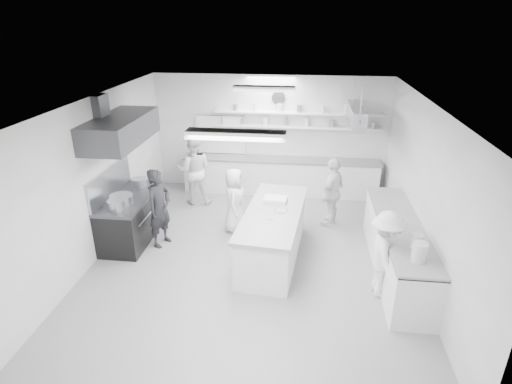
# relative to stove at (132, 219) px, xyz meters

# --- Properties ---
(floor) EXTENTS (6.00, 7.00, 0.02)m
(floor) POSITION_rel_stove_xyz_m (2.60, -0.40, -0.46)
(floor) COLOR #9E9E9E
(floor) RESTS_ON ground
(ceiling) EXTENTS (6.00, 7.00, 0.02)m
(ceiling) POSITION_rel_stove_xyz_m (2.60, -0.40, 2.56)
(ceiling) COLOR silver
(ceiling) RESTS_ON wall_back
(wall_back) EXTENTS (6.00, 0.04, 3.00)m
(wall_back) POSITION_rel_stove_xyz_m (2.60, 3.10, 1.05)
(wall_back) COLOR silver
(wall_back) RESTS_ON floor
(wall_front) EXTENTS (6.00, 0.04, 3.00)m
(wall_front) POSITION_rel_stove_xyz_m (2.60, -3.90, 1.05)
(wall_front) COLOR silver
(wall_front) RESTS_ON floor
(wall_left) EXTENTS (0.04, 7.00, 3.00)m
(wall_left) POSITION_rel_stove_xyz_m (-0.40, -0.40, 1.05)
(wall_left) COLOR silver
(wall_left) RESTS_ON floor
(wall_right) EXTENTS (0.04, 7.00, 3.00)m
(wall_right) POSITION_rel_stove_xyz_m (5.60, -0.40, 1.05)
(wall_right) COLOR silver
(wall_right) RESTS_ON floor
(stove) EXTENTS (0.80, 1.80, 0.90)m
(stove) POSITION_rel_stove_xyz_m (0.00, 0.00, 0.00)
(stove) COLOR black
(stove) RESTS_ON floor
(exhaust_hood) EXTENTS (0.85, 2.00, 0.50)m
(exhaust_hood) POSITION_rel_stove_xyz_m (0.00, -0.00, 1.90)
(exhaust_hood) COLOR #3A3B3F
(exhaust_hood) RESTS_ON wall_left
(back_counter) EXTENTS (5.00, 0.60, 0.92)m
(back_counter) POSITION_rel_stove_xyz_m (2.90, 2.80, 0.01)
(back_counter) COLOR white
(back_counter) RESTS_ON floor
(shelf_lower) EXTENTS (4.20, 0.26, 0.04)m
(shelf_lower) POSITION_rel_stove_xyz_m (3.30, 2.97, 1.30)
(shelf_lower) COLOR white
(shelf_lower) RESTS_ON wall_back
(shelf_upper) EXTENTS (4.20, 0.26, 0.04)m
(shelf_upper) POSITION_rel_stove_xyz_m (3.30, 2.97, 1.65)
(shelf_upper) COLOR white
(shelf_upper) RESTS_ON wall_back
(pass_through_window) EXTENTS (1.30, 0.04, 1.00)m
(pass_through_window) POSITION_rel_stove_xyz_m (1.30, 3.08, 1.00)
(pass_through_window) COLOR black
(pass_through_window) RESTS_ON wall_back
(wall_clock) EXTENTS (0.32, 0.05, 0.32)m
(wall_clock) POSITION_rel_stove_xyz_m (2.80, 3.06, 2.00)
(wall_clock) COLOR white
(wall_clock) RESTS_ON wall_back
(right_counter) EXTENTS (0.74, 3.30, 0.94)m
(right_counter) POSITION_rel_stove_xyz_m (5.25, -0.60, 0.02)
(right_counter) COLOR white
(right_counter) RESTS_ON floor
(pot_rack) EXTENTS (0.30, 1.60, 0.40)m
(pot_rack) POSITION_rel_stove_xyz_m (4.60, 2.00, 1.85)
(pot_rack) COLOR #9B9EA5
(pot_rack) RESTS_ON ceiling
(light_fixture_front) EXTENTS (1.30, 0.25, 0.10)m
(light_fixture_front) POSITION_rel_stove_xyz_m (2.60, -2.20, 2.49)
(light_fixture_front) COLOR white
(light_fixture_front) RESTS_ON ceiling
(light_fixture_rear) EXTENTS (1.30, 0.25, 0.10)m
(light_fixture_rear) POSITION_rel_stove_xyz_m (2.60, 1.40, 2.49)
(light_fixture_rear) COLOR white
(light_fixture_rear) RESTS_ON ceiling
(prep_island) EXTENTS (1.18, 2.60, 0.93)m
(prep_island) POSITION_rel_stove_xyz_m (2.97, -0.37, 0.01)
(prep_island) COLOR white
(prep_island) RESTS_ON floor
(stove_pot) EXTENTS (0.44, 0.44, 0.23)m
(stove_pot) POSITION_rel_stove_xyz_m (0.00, -0.35, 0.57)
(stove_pot) COLOR #9B9EA5
(stove_pot) RESTS_ON stove
(cook_stove) EXTENTS (0.57, 0.69, 1.63)m
(cook_stove) POSITION_rel_stove_xyz_m (0.68, -0.16, 0.36)
(cook_stove) COLOR black
(cook_stove) RESTS_ON floor
(cook_back) EXTENTS (0.91, 0.75, 1.72)m
(cook_back) POSITION_rel_stove_xyz_m (0.85, 1.92, 0.41)
(cook_back) COLOR white
(cook_back) RESTS_ON floor
(cook_island_left) EXTENTS (0.48, 0.71, 1.42)m
(cook_island_left) POSITION_rel_stove_xyz_m (2.06, 0.62, 0.26)
(cook_island_left) COLOR white
(cook_island_left) RESTS_ON floor
(cook_island_right) EXTENTS (0.77, 0.98, 1.56)m
(cook_island_right) POSITION_rel_stove_xyz_m (4.15, 1.13, 0.33)
(cook_island_right) COLOR white
(cook_island_right) RESTS_ON floor
(cook_right) EXTENTS (0.62, 1.01, 1.53)m
(cook_right) POSITION_rel_stove_xyz_m (4.88, -1.33, 0.31)
(cook_right) COLOR white
(cook_right) RESTS_ON floor
(bowl_island_a) EXTENTS (0.28, 0.28, 0.06)m
(bowl_island_a) POSITION_rel_stove_xyz_m (3.10, -0.33, 0.51)
(bowl_island_a) COLOR #9B9EA5
(bowl_island_a) RESTS_ON prep_island
(bowl_island_b) EXTENTS (0.21, 0.21, 0.06)m
(bowl_island_b) POSITION_rel_stove_xyz_m (2.93, -0.64, 0.51)
(bowl_island_b) COLOR white
(bowl_island_b) RESTS_ON prep_island
(bowl_right) EXTENTS (0.26, 0.26, 0.06)m
(bowl_right) POSITION_rel_stove_xyz_m (5.38, -1.25, 0.52)
(bowl_right) COLOR white
(bowl_right) RESTS_ON right_counter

